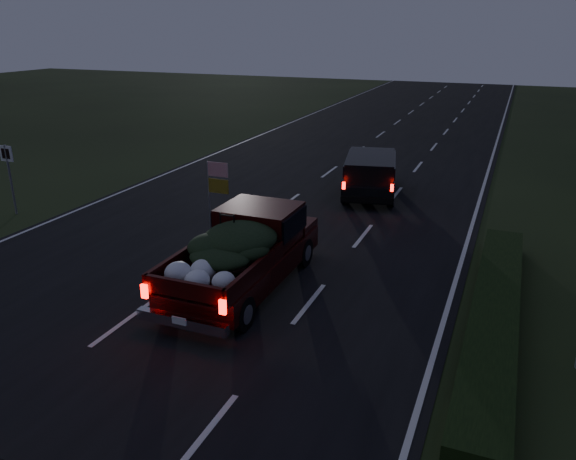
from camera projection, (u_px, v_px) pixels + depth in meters
The scene contains 6 objects.
ground at pixel (123, 324), 12.75m from camera, with size 120.00×120.00×0.00m, color black.
road_asphalt at pixel (123, 323), 12.74m from camera, with size 14.00×120.00×0.02m, color black.
hedge_row at pixel (494, 316), 12.48m from camera, with size 1.00×10.00×0.60m, color black.
route_sign at pixel (9, 169), 19.54m from camera, with size 0.55×0.08×2.50m.
pickup_truck at pixel (244, 248), 14.19m from camera, with size 2.12×5.50×2.88m.
lead_suv at pixel (370, 171), 21.94m from camera, with size 2.79×4.85×1.31m.
Camera 1 is at (7.73, -8.97, 6.40)m, focal length 35.00 mm.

